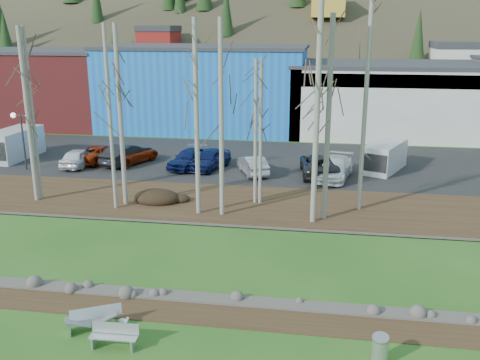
% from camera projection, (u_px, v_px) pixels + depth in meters
% --- Properties ---
extents(ground, '(200.00, 200.00, 0.00)m').
position_uv_depth(ground, '(131.00, 340.00, 18.07)').
color(ground, '#245517').
rests_on(ground, ground).
extents(dirt_strip, '(80.00, 1.80, 0.03)m').
position_uv_depth(dirt_strip, '(151.00, 308.00, 20.05)').
color(dirt_strip, '#382616').
rests_on(dirt_strip, ground).
extents(near_bank_rocks, '(80.00, 0.80, 0.50)m').
position_uv_depth(near_bank_rocks, '(159.00, 296.00, 21.01)').
color(near_bank_rocks, '#47423D').
rests_on(near_bank_rocks, ground).
extents(river, '(80.00, 8.00, 0.90)m').
position_uv_depth(river, '(185.00, 254.00, 24.90)').
color(river, black).
rests_on(river, ground).
extents(far_bank_rocks, '(80.00, 0.80, 0.46)m').
position_uv_depth(far_bank_rocks, '(205.00, 223.00, 28.78)').
color(far_bank_rocks, '#47423D').
rests_on(far_bank_rocks, ground).
extents(far_bank, '(80.00, 7.00, 0.15)m').
position_uv_depth(far_bank, '(216.00, 203.00, 31.80)').
color(far_bank, '#382616').
rests_on(far_bank, ground).
extents(parking_lot, '(80.00, 14.00, 0.14)m').
position_uv_depth(parking_lot, '(243.00, 161.00, 41.76)').
color(parking_lot, black).
rests_on(parking_lot, ground).
extents(building_brick, '(16.32, 12.24, 7.80)m').
position_uv_depth(building_brick, '(43.00, 86.00, 57.59)').
color(building_brick, maroon).
rests_on(building_brick, ground).
extents(building_blue, '(20.40, 12.24, 8.30)m').
position_uv_depth(building_blue, '(206.00, 87.00, 54.81)').
color(building_blue, '#197DD1').
rests_on(building_blue, ground).
extents(building_white, '(18.36, 12.24, 6.80)m').
position_uv_depth(building_white, '(386.00, 98.00, 52.28)').
color(building_white, '#BABAB6').
rests_on(building_white, ground).
extents(bench_intact, '(1.61, 0.54, 0.80)m').
position_uv_depth(bench_intact, '(114.00, 336.00, 17.58)').
color(bench_intact, silver).
rests_on(bench_intact, ground).
extents(bench_damaged, '(1.82, 1.32, 0.78)m').
position_uv_depth(bench_damaged, '(93.00, 319.00, 18.60)').
color(bench_damaged, silver).
rests_on(bench_damaged, ground).
extents(litter_bin, '(0.64, 0.64, 0.87)m').
position_uv_depth(litter_bin, '(380.00, 351.00, 16.72)').
color(litter_bin, silver).
rests_on(litter_bin, ground).
extents(seagull, '(0.45, 0.21, 0.32)m').
position_uv_depth(seagull, '(123.00, 321.00, 18.88)').
color(seagull, gold).
rests_on(seagull, ground).
extents(dirt_mound, '(2.75, 1.94, 0.54)m').
position_uv_depth(dirt_mound, '(157.00, 197.00, 31.75)').
color(dirt_mound, black).
rests_on(dirt_mound, far_bank).
extents(birch_0, '(0.27, 0.27, 10.10)m').
position_uv_depth(birch_0, '(28.00, 116.00, 30.75)').
color(birch_0, '#A39D93').
rests_on(birch_0, far_bank).
extents(birch_1, '(0.19, 0.19, 10.08)m').
position_uv_depth(birch_1, '(33.00, 116.00, 31.02)').
color(birch_1, '#A39D93').
rests_on(birch_1, far_bank).
extents(birch_2, '(0.27, 0.27, 10.23)m').
position_uv_depth(birch_2, '(120.00, 117.00, 30.00)').
color(birch_2, '#A39D93').
rests_on(birch_2, far_bank).
extents(birch_3, '(0.21, 0.21, 10.22)m').
position_uv_depth(birch_3, '(110.00, 120.00, 29.28)').
color(birch_3, '#A39D93').
rests_on(birch_3, far_bank).
extents(birch_4, '(0.26, 0.26, 10.50)m').
position_uv_depth(birch_4, '(221.00, 120.00, 28.24)').
color(birch_4, '#A39D93').
rests_on(birch_4, far_bank).
extents(birch_5, '(0.20, 0.20, 8.34)m').
position_uv_depth(birch_5, '(261.00, 133.00, 30.47)').
color(birch_5, '#A39D93').
rests_on(birch_5, far_bank).
extents(birch_6, '(0.22, 0.22, 10.28)m').
position_uv_depth(birch_6, '(316.00, 126.00, 27.14)').
color(birch_6, '#A39D93').
rests_on(birch_6, far_bank).
extents(birch_7, '(0.29, 0.29, 11.85)m').
position_uv_depth(birch_7, '(317.00, 111.00, 26.94)').
color(birch_7, '#A39D93').
rests_on(birch_7, far_bank).
extents(birch_8, '(0.27, 0.27, 10.69)m').
position_uv_depth(birch_8, '(328.00, 121.00, 27.59)').
color(birch_8, '#A39D93').
rests_on(birch_8, far_bank).
extents(birch_9, '(0.25, 0.25, 12.81)m').
position_uv_depth(birch_9, '(366.00, 96.00, 28.73)').
color(birch_9, '#A39D93').
rests_on(birch_9, far_bank).
extents(birch_10, '(0.26, 0.26, 10.50)m').
position_uv_depth(birch_10, '(197.00, 120.00, 28.44)').
color(birch_10, '#A39D93').
rests_on(birch_10, far_bank).
extents(birch_11, '(0.20, 0.20, 8.34)m').
position_uv_depth(birch_11, '(256.00, 133.00, 30.52)').
color(birch_11, '#A39D93').
rests_on(birch_11, far_bank).
extents(street_lamp, '(1.57, 0.50, 4.13)m').
position_uv_depth(street_lamp, '(22.00, 125.00, 38.01)').
color(street_lamp, '#262628').
rests_on(street_lamp, parking_lot).
extents(car_0, '(1.68, 4.01, 1.36)m').
position_uv_depth(car_0, '(79.00, 157.00, 39.62)').
color(car_0, white).
rests_on(car_0, parking_lot).
extents(car_1, '(2.91, 4.90, 1.53)m').
position_uv_depth(car_1, '(126.00, 154.00, 40.26)').
color(car_1, black).
rests_on(car_1, parking_lot).
extents(car_2, '(3.82, 5.10, 1.29)m').
position_uv_depth(car_2, '(131.00, 154.00, 40.70)').
color(car_2, '#98290C').
rests_on(car_2, parking_lot).
extents(car_3, '(2.15, 4.55, 1.28)m').
position_uv_depth(car_3, '(193.00, 158.00, 39.55)').
color(car_3, '#AEB3B7').
rests_on(car_3, parking_lot).
extents(car_4, '(2.88, 4.58, 1.45)m').
position_uv_depth(car_4, '(189.00, 158.00, 39.15)').
color(car_4, '#111C52').
rests_on(car_4, parking_lot).
extents(car_5, '(2.80, 4.12, 1.29)m').
position_uv_depth(car_5, '(253.00, 165.00, 37.64)').
color(car_5, '#BABABC').
rests_on(car_5, parking_lot).
extents(car_6, '(3.00, 5.57, 1.48)m').
position_uv_depth(car_6, '(319.00, 165.00, 37.28)').
color(car_6, '#2B2B2E').
rests_on(car_6, parking_lot).
extents(car_7, '(2.99, 5.24, 1.43)m').
position_uv_depth(car_7, '(335.00, 168.00, 36.45)').
color(car_7, white).
rests_on(car_7, parking_lot).
extents(car_8, '(2.88, 4.58, 1.45)m').
position_uv_depth(car_8, '(210.00, 159.00, 38.92)').
color(car_8, '#111C52').
rests_on(car_8, parking_lot).
extents(car_9, '(3.82, 5.10, 1.29)m').
position_uv_depth(car_9, '(103.00, 153.00, 41.04)').
color(car_9, '#98290C').
rests_on(car_9, parking_lot).
extents(van_white, '(3.61, 5.00, 2.02)m').
position_uv_depth(van_white, '(384.00, 157.00, 38.33)').
color(van_white, white).
rests_on(van_white, parking_lot).
extents(van_grey, '(2.40, 5.29, 2.27)m').
position_uv_depth(van_grey, '(13.00, 145.00, 41.71)').
color(van_grey, silver).
rests_on(van_grey, parking_lot).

